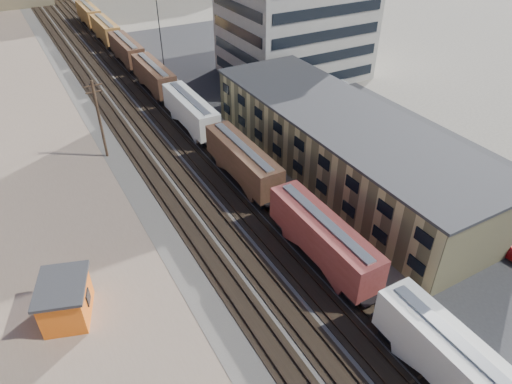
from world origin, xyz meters
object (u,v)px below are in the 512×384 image
freight_train (171,92)px  parked_car_red (508,246)px  utility_pole_north (99,118)px  maintenance_shed (66,300)px  parked_car_silver (495,189)px  parked_car_blue (282,81)px

freight_train → parked_car_red: freight_train is taller
utility_pole_north → maintenance_shed: utility_pole_north is taller
parked_car_red → parked_car_silver: 9.86m
freight_train → parked_car_red: (15.79, -45.82, -1.96)m
parked_car_silver → parked_car_blue: 39.02m
freight_train → parked_car_silver: 45.24m
maintenance_shed → parked_car_blue: 52.85m
maintenance_shed → parked_car_silver: bearing=-7.2°
utility_pole_north → parked_car_silver: size_ratio=1.84×
freight_train → utility_pole_north: 15.64m
freight_train → parked_car_silver: freight_train is taller
freight_train → parked_car_blue: freight_train is taller
parked_car_red → parked_car_silver: bearing=41.8°
maintenance_shed → parked_car_red: maintenance_shed is taller
utility_pole_north → parked_car_red: utility_pole_north is taller
parked_car_silver → freight_train: bearing=37.9°
maintenance_shed → utility_pole_north: bearing=69.1°
parked_car_red → parked_car_blue: bearing=83.1°
utility_pole_north → maintenance_shed: size_ratio=1.73×
maintenance_shed → parked_car_silver: (44.33, -5.64, -1.03)m
parked_car_silver → parked_car_blue: size_ratio=1.04×
freight_train → parked_car_red: bearing=-71.0°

